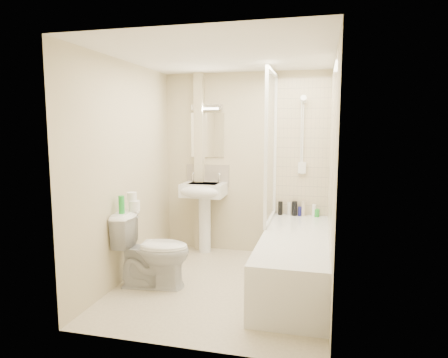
# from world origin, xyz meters

# --- Properties ---
(floor) EXTENTS (2.50, 2.50, 0.00)m
(floor) POSITION_xyz_m (0.00, 0.00, 0.00)
(floor) COLOR beige
(floor) RESTS_ON ground
(wall_back) EXTENTS (2.20, 0.02, 2.40)m
(wall_back) POSITION_xyz_m (0.00, 1.25, 1.20)
(wall_back) COLOR beige
(wall_back) RESTS_ON ground
(wall_left) EXTENTS (0.02, 2.50, 2.40)m
(wall_left) POSITION_xyz_m (-1.10, 0.00, 1.20)
(wall_left) COLOR beige
(wall_left) RESTS_ON ground
(wall_right) EXTENTS (0.02, 2.50, 2.40)m
(wall_right) POSITION_xyz_m (1.10, 0.00, 1.20)
(wall_right) COLOR beige
(wall_right) RESTS_ON ground
(ceiling) EXTENTS (2.20, 2.50, 0.02)m
(ceiling) POSITION_xyz_m (0.00, 0.00, 2.40)
(ceiling) COLOR white
(ceiling) RESTS_ON wall_back
(tile_back) EXTENTS (0.70, 0.01, 1.75)m
(tile_back) POSITION_xyz_m (0.75, 1.24, 1.42)
(tile_back) COLOR beige
(tile_back) RESTS_ON wall_back
(tile_right) EXTENTS (0.01, 2.10, 1.75)m
(tile_right) POSITION_xyz_m (1.09, 0.20, 1.42)
(tile_right) COLOR beige
(tile_right) RESTS_ON wall_right
(pipe_boxing) EXTENTS (0.12, 0.12, 2.40)m
(pipe_boxing) POSITION_xyz_m (-0.62, 1.19, 1.20)
(pipe_boxing) COLOR beige
(pipe_boxing) RESTS_ON ground
(splashback) EXTENTS (0.60, 0.02, 0.30)m
(splashback) POSITION_xyz_m (-0.52, 1.24, 1.03)
(splashback) COLOR beige
(splashback) RESTS_ON wall_back
(mirror) EXTENTS (0.46, 0.01, 0.60)m
(mirror) POSITION_xyz_m (-0.52, 1.24, 1.58)
(mirror) COLOR white
(mirror) RESTS_ON wall_back
(strip_light) EXTENTS (0.42, 0.07, 0.07)m
(strip_light) POSITION_xyz_m (-0.52, 1.22, 1.95)
(strip_light) COLOR silver
(strip_light) RESTS_ON wall_back
(bathtub) EXTENTS (0.70, 2.10, 0.55)m
(bathtub) POSITION_xyz_m (0.75, 0.20, 0.29)
(bathtub) COLOR white
(bathtub) RESTS_ON ground
(shower_screen) EXTENTS (0.04, 0.92, 1.80)m
(shower_screen) POSITION_xyz_m (0.40, 0.80, 1.45)
(shower_screen) COLOR white
(shower_screen) RESTS_ON bathtub
(shower_fixture) EXTENTS (0.10, 0.16, 0.99)m
(shower_fixture) POSITION_xyz_m (0.75, 1.19, 1.55)
(shower_fixture) COLOR white
(shower_fixture) RESTS_ON wall_back
(pedestal_sink) EXTENTS (0.56, 0.50, 1.08)m
(pedestal_sink) POSITION_xyz_m (-0.52, 1.01, 0.76)
(pedestal_sink) COLOR white
(pedestal_sink) RESTS_ON ground
(bottle_black_a) EXTENTS (0.06, 0.06, 0.18)m
(bottle_black_a) POSITION_xyz_m (0.49, 1.16, 0.64)
(bottle_black_a) COLOR black
(bottle_black_a) RESTS_ON bathtub
(bottle_white_a) EXTENTS (0.05, 0.05, 0.17)m
(bottle_white_a) POSITION_xyz_m (0.60, 1.16, 0.63)
(bottle_white_a) COLOR silver
(bottle_white_a) RESTS_ON bathtub
(bottle_black_b) EXTENTS (0.07, 0.07, 0.19)m
(bottle_black_b) POSITION_xyz_m (0.67, 1.16, 0.64)
(bottle_black_b) COLOR black
(bottle_black_b) RESTS_ON bathtub
(bottle_blue) EXTENTS (0.05, 0.05, 0.12)m
(bottle_blue) POSITION_xyz_m (0.74, 1.16, 0.61)
(bottle_blue) COLOR navy
(bottle_blue) RESTS_ON bathtub
(bottle_cream) EXTENTS (0.05, 0.05, 0.19)m
(bottle_cream) POSITION_xyz_m (0.78, 1.16, 0.65)
(bottle_cream) COLOR beige
(bottle_cream) RESTS_ON bathtub
(bottle_white_b) EXTENTS (0.05, 0.05, 0.16)m
(bottle_white_b) POSITION_xyz_m (0.92, 1.16, 0.63)
(bottle_white_b) COLOR white
(bottle_white_b) RESTS_ON bathtub
(bottle_green) EXTENTS (0.07, 0.07, 0.10)m
(bottle_green) POSITION_xyz_m (0.95, 1.16, 0.60)
(bottle_green) COLOR green
(bottle_green) RESTS_ON bathtub
(toilet) EXTENTS (0.64, 0.89, 0.80)m
(toilet) POSITION_xyz_m (-0.72, -0.18, 0.40)
(toilet) COLOR white
(toilet) RESTS_ON ground
(toilet_roll_lower) EXTENTS (0.12, 0.12, 0.11)m
(toilet_roll_lower) POSITION_xyz_m (-0.96, -0.10, 0.85)
(toilet_roll_lower) COLOR white
(toilet_roll_lower) RESTS_ON toilet
(toilet_roll_upper) EXTENTS (0.10, 0.10, 0.09)m
(toilet_roll_upper) POSITION_xyz_m (-0.99, -0.09, 0.95)
(toilet_roll_upper) COLOR white
(toilet_roll_upper) RESTS_ON toilet_roll_lower
(green_bottle) EXTENTS (0.06, 0.06, 0.19)m
(green_bottle) POSITION_xyz_m (-1.02, -0.27, 0.89)
(green_bottle) COLOR green
(green_bottle) RESTS_ON toilet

